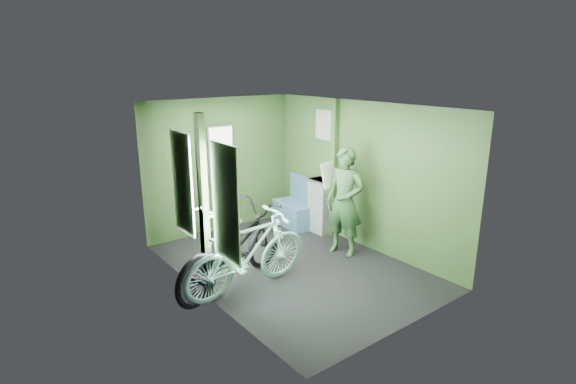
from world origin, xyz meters
The scene contains 6 objects.
room centered at (-0.04, 0.04, 1.44)m, with size 4.00×4.02×2.31m.
bicycle_black centered at (-0.97, 0.01, 0.00)m, with size 0.71×2.04×1.07m, color black.
bicycle_mint centered at (-0.91, -0.27, 0.00)m, with size 0.51×1.82×1.09m, color #8DCBBD.
passenger centered at (0.93, -0.09, 0.83)m, with size 0.56×0.73×1.66m.
waste_box centered at (1.26, 0.80, 0.47)m, with size 0.28×0.39×0.95m, color gray.
bench_seat centered at (1.14, 1.35, 0.26)m, with size 0.55×0.89×0.89m.
Camera 1 is at (-3.70, -4.70, 2.82)m, focal length 28.00 mm.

